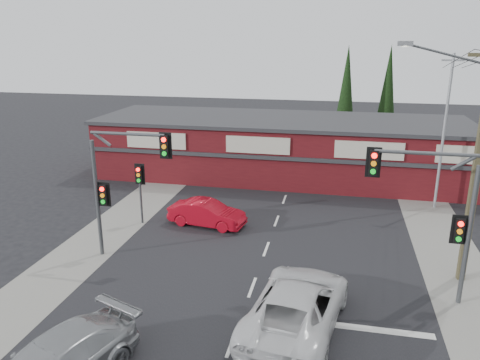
% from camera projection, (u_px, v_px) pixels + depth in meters
% --- Properties ---
extents(ground, '(120.00, 120.00, 0.00)m').
position_uv_depth(ground, '(250.00, 293.00, 18.73)').
color(ground, black).
rests_on(ground, ground).
extents(road_strip, '(14.00, 70.00, 0.01)m').
position_uv_depth(road_strip, '(269.00, 242.00, 23.40)').
color(road_strip, black).
rests_on(road_strip, ground).
extents(verge_left, '(3.00, 70.00, 0.02)m').
position_uv_depth(verge_left, '(112.00, 228.00, 25.10)').
color(verge_left, gray).
rests_on(verge_left, ground).
extents(verge_right, '(3.00, 70.00, 0.02)m').
position_uv_depth(verge_right, '(450.00, 258.00, 21.71)').
color(verge_right, gray).
rests_on(verge_right, ground).
extents(stop_line, '(6.50, 0.35, 0.01)m').
position_uv_depth(stop_line, '(339.00, 325.00, 16.63)').
color(stop_line, silver).
rests_on(stop_line, ground).
extents(white_suv, '(3.81, 6.64, 1.74)m').
position_uv_depth(white_suv, '(297.00, 305.00, 16.32)').
color(white_suv, silver).
rests_on(white_suv, ground).
extents(red_sedan, '(4.35, 2.09, 1.37)m').
position_uv_depth(red_sedan, '(207.00, 213.00, 25.29)').
color(red_sedan, '#B10A1A').
rests_on(red_sedan, ground).
extents(lane_dashes, '(0.12, 45.88, 0.01)m').
position_uv_depth(lane_dashes, '(266.00, 249.00, 22.60)').
color(lane_dashes, silver).
rests_on(lane_dashes, ground).
extents(shop_building, '(27.30, 8.40, 4.22)m').
position_uv_depth(shop_building, '(281.00, 147.00, 34.18)').
color(shop_building, '#490E13').
rests_on(shop_building, ground).
extents(conifer_near, '(1.80, 1.80, 9.25)m').
position_uv_depth(conifer_near, '(346.00, 91.00, 38.86)').
color(conifer_near, '#2D2116').
rests_on(conifer_near, ground).
extents(conifer_far, '(1.80, 1.80, 9.25)m').
position_uv_depth(conifer_far, '(388.00, 90.00, 40.03)').
color(conifer_far, '#2D2116').
rests_on(conifer_far, ground).
extents(traffic_mast_left, '(3.77, 0.27, 5.97)m').
position_uv_depth(traffic_mast_left, '(117.00, 176.00, 20.73)').
color(traffic_mast_left, '#47494C').
rests_on(traffic_mast_left, ground).
extents(traffic_mast_right, '(3.96, 0.27, 5.97)m').
position_uv_depth(traffic_mast_right, '(440.00, 205.00, 17.14)').
color(traffic_mast_right, '#47494C').
rests_on(traffic_mast_right, ground).
extents(pedestal_signal, '(0.55, 0.27, 3.38)m').
position_uv_depth(pedestal_signal, '(140.00, 181.00, 25.07)').
color(pedestal_signal, '#47494C').
rests_on(pedestal_signal, ground).
extents(utility_pole, '(4.38, 0.59, 10.00)m').
position_uv_depth(utility_pole, '(475.00, 155.00, 18.27)').
color(utility_pole, brown).
rests_on(utility_pole, ground).
extents(steel_pole, '(1.20, 0.16, 9.00)m').
position_uv_depth(steel_pole, '(444.00, 130.00, 26.77)').
color(steel_pole, gray).
rests_on(steel_pole, ground).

